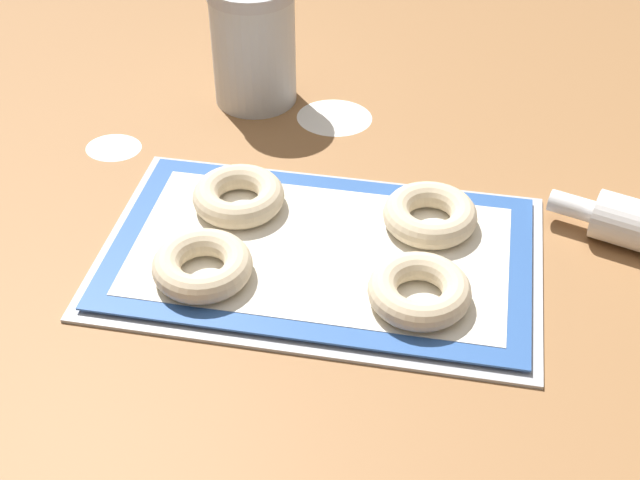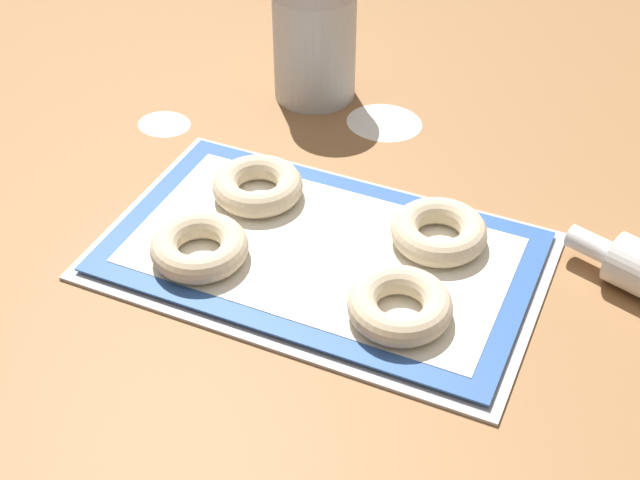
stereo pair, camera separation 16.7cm
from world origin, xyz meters
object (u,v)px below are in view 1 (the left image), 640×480
object	(u,v)px
bagel_back_right	(430,215)
flour_canister	(253,43)
baking_tray	(320,256)
bagel_front_left	(202,265)
bagel_back_left	(239,196)
bagel_front_right	(419,291)

from	to	relation	value
bagel_back_right	flour_canister	size ratio (longest dim) A/B	0.63
bagel_back_right	baking_tray	bearing A→B (deg)	-149.69
bagel_front_left	flour_canister	xyz separation A→B (m)	(-0.04, 0.37, 0.06)
bagel_front_left	flour_canister	distance (m)	0.38
bagel_back_left	bagel_front_right	bearing A→B (deg)	-28.60
bagel_front_right	bagel_back_left	bearing A→B (deg)	151.40
baking_tray	flour_canister	xyz separation A→B (m)	(-0.15, 0.31, 0.08)
bagel_front_left	bagel_back_left	distance (m)	0.12
baking_tray	bagel_back_right	xyz separation A→B (m)	(0.11, 0.06, 0.02)
bagel_back_left	bagel_front_left	bearing A→B (deg)	-93.16
bagel_back_left	flour_canister	bearing A→B (deg)	99.50
bagel_front_left	flour_canister	world-z (taller)	flour_canister
bagel_front_left	bagel_front_right	bearing A→B (deg)	0.87
bagel_front_left	baking_tray	bearing A→B (deg)	29.19
baking_tray	bagel_front_left	bearing A→B (deg)	-150.81
bagel_front_right	bagel_back_left	distance (m)	0.24
bagel_front_right	bagel_back_right	bearing A→B (deg)	90.30
bagel_back_left	bagel_back_right	bearing A→B (deg)	1.53
bagel_back_left	bagel_back_right	distance (m)	0.21
bagel_back_right	flour_canister	xyz separation A→B (m)	(-0.25, 0.24, 0.06)
bagel_front_left	bagel_front_right	size ratio (longest dim) A/B	1.00
baking_tray	bagel_front_left	world-z (taller)	bagel_front_left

